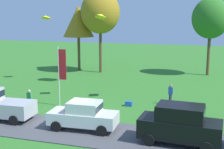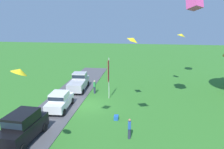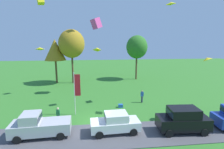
{
  "view_description": "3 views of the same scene",
  "coord_description": "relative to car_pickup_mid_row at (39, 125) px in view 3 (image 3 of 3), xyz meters",
  "views": [
    {
      "loc": [
        8.96,
        -20.26,
        7.28
      ],
      "look_at": [
        1.49,
        3.91,
        2.49
      ],
      "focal_mm": 50.0,
      "sensor_mm": 36.0,
      "label": 1
    },
    {
      "loc": [
        21.76,
        5.91,
        9.29
      ],
      "look_at": [
        1.95,
        3.08,
        4.1
      ],
      "focal_mm": 35.0,
      "sensor_mm": 36.0,
      "label": 2
    },
    {
      "loc": [
        -0.4,
        -16.98,
        8.26
      ],
      "look_at": [
        2.05,
        4.59,
        4.06
      ],
      "focal_mm": 28.0,
      "sensor_mm": 36.0,
      "label": 3
    }
  ],
  "objects": [
    {
      "name": "kite_box_topmost",
      "position": [
        -3.21,
        15.75,
        13.55
      ],
      "size": [
        1.48,
        1.57,
        1.67
      ],
      "primitive_type": "cube",
      "rotation": [
        -0.09,
        0.3,
        1.94
      ],
      "color": "yellow"
    },
    {
      "name": "kite_diamond_high_right",
      "position": [
        5.34,
        7.34,
        6.16
      ],
      "size": [
        0.99,
        1.04,
        0.6
      ],
      "primitive_type": "pyramid",
      "rotation": [
        -0.41,
        0.0,
        6.06
      ],
      "color": "yellow"
    },
    {
      "name": "person_beside_suv",
      "position": [
        1.19,
        2.39,
        -0.23
      ],
      "size": [
        0.36,
        0.24,
        1.71
      ],
      "color": "#2D334C",
      "rests_on": "ground"
    },
    {
      "name": "tree_right_of_center",
      "position": [
        -2.42,
        20.53,
        5.41
      ],
      "size": [
        4.07,
        4.07,
        8.58
      ],
      "color": "brown",
      "rests_on": "ground"
    },
    {
      "name": "car_suv_near_entrance",
      "position": [
        12.8,
        -0.63,
        0.19
      ],
      "size": [
        4.7,
        2.26,
        2.28
      ],
      "color": "black",
      "rests_on": "ground"
    },
    {
      "name": "person_watching_sky",
      "position": [
        11.32,
        7.46,
        -0.23
      ],
      "size": [
        0.36,
        0.24,
        1.71
      ],
      "color": "#2D334C",
      "rests_on": "ground"
    },
    {
      "name": "kite_diamond_low_drifter",
      "position": [
        -3.17,
        13.28,
        6.03
      ],
      "size": [
        1.15,
        1.03,
        0.54
      ],
      "primitive_type": "pyramid",
      "rotation": [
        -0.3,
        0.0,
        0.16
      ],
      "color": "yellow"
    },
    {
      "name": "tree_far_left",
      "position": [
        14.18,
        22.01,
        5.83
      ],
      "size": [
        4.46,
        4.46,
        9.42
      ],
      "color": "brown",
      "rests_on": "ground"
    },
    {
      "name": "car_pickup_mid_row",
      "position": [
        0.0,
        0.0,
        0.0
      ],
      "size": [
        5.09,
        2.26,
        2.14
      ],
      "color": "#B7B7BC",
      "rests_on": "ground"
    },
    {
      "name": "flag_banner",
      "position": [
        2.91,
        4.47,
        2.0
      ],
      "size": [
        0.71,
        0.08,
        4.9
      ],
      "color": "silver",
      "rests_on": "ground"
    },
    {
      "name": "ground_plane",
      "position": [
        5.12,
        2.39,
        -1.11
      ],
      "size": [
        120.0,
        120.0,
        0.0
      ],
      "primitive_type": "plane",
      "color": "#337528"
    },
    {
      "name": "tree_lone_near",
      "position": [
        0.85,
        19.94,
        6.58
      ],
      "size": [
        4.94,
        4.94,
        10.43
      ],
      "color": "brown",
      "rests_on": "ground"
    },
    {
      "name": "cooler_box",
      "position": [
        8.14,
        6.02,
        -0.91
      ],
      "size": [
        0.56,
        0.4,
        0.4
      ],
      "primitive_type": "cube",
      "color": "blue",
      "rests_on": "ground"
    },
    {
      "name": "pavement_strip",
      "position": [
        5.12,
        -0.48,
        -1.08
      ],
      "size": [
        36.0,
        4.4,
        0.06
      ],
      "primitive_type": "cube",
      "color": "#4C4C51",
      "rests_on": "ground"
    },
    {
      "name": "kite_diamond_over_trees",
      "position": [
        14.58,
        7.45,
        11.76
      ],
      "size": [
        1.25,
        1.26,
        0.36
      ],
      "primitive_type": "pyramid",
      "rotation": [
        0.12,
        0.0,
        4.35
      ],
      "color": "yellow"
    },
    {
      "name": "kite_box_near_flag",
      "position": [
        5.44,
        12.71,
        9.72
      ],
      "size": [
        1.9,
        1.63,
        1.88
      ],
      "primitive_type": "cube",
      "rotation": [
        0.15,
        0.3,
        3.89
      ],
      "color": "#EA4C9E"
    },
    {
      "name": "car_sedan_by_flagpole",
      "position": [
        6.68,
        -0.07,
        -0.07
      ],
      "size": [
        4.48,
        2.11,
        1.84
      ],
      "color": "white",
      "rests_on": "ground"
    },
    {
      "name": "kite_delta_high_left",
      "position": [
        16.18,
        1.68,
        5.39
      ],
      "size": [
        1.28,
        1.29,
        0.6
      ],
      "primitive_type": "cone",
      "rotation": [
        -0.41,
        0.0,
        0.67
      ],
      "color": "yellow"
    }
  ]
}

